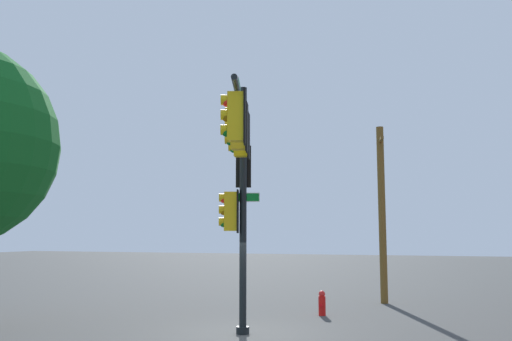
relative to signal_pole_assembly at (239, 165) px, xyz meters
name	(u,v)px	position (x,y,z in m)	size (l,w,h in m)	color
ground_plane	(243,334)	(-1.04, -0.25, -4.55)	(120.00, 120.00, 0.00)	#3F403F
signal_pole_assembly	(239,165)	(0.00, 0.00, 0.00)	(4.58, 2.01, 6.97)	black
utility_pole	(382,211)	(-9.09, 2.78, -0.85)	(1.79, 0.48, 7.15)	brown
fire_hydrant	(322,303)	(-5.07, 1.11, -4.14)	(0.33, 0.24, 0.83)	red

